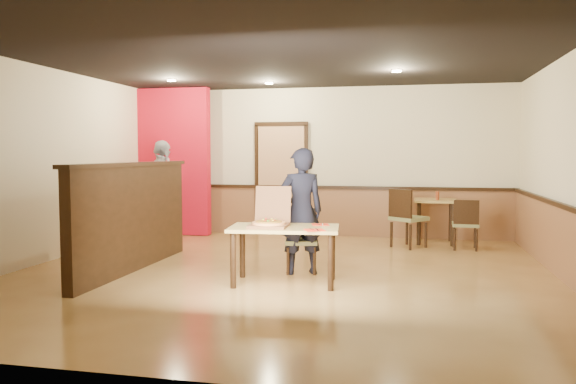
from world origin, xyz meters
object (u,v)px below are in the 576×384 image
object	(u,v)px
side_chair_left	(406,216)
side_chair_right	(466,222)
side_table	(435,209)
diner	(301,211)
passerby	(162,191)
main_table	(284,235)
diner_chair	(301,237)
pizza_box	(270,221)
condiment	(437,196)

from	to	relation	value
side_chair_left	side_chair_right	size ratio (longest dim) A/B	1.19
side_table	side_chair_right	bearing A→B (deg)	-53.75
diner	passerby	distance (m)	3.65
side_chair_right	diner	bearing A→B (deg)	47.49
side_table	diner	world-z (taller)	diner
side_chair_right	passerby	bearing A→B (deg)	3.42
side_chair_left	side_table	xyz separation A→B (m)	(0.50, 0.61, 0.05)
main_table	side_chair_right	world-z (taller)	side_chair_right
diner_chair	side_table	distance (m)	3.34
main_table	diner_chair	world-z (taller)	diner_chair
side_chair_left	side_chair_right	distance (m)	0.95
diner	passerby	bearing A→B (deg)	-60.81
side_chair_left	main_table	bearing A→B (deg)	103.57
side_chair_left	diner	bearing A→B (deg)	99.69
side_chair_left	side_chair_right	xyz separation A→B (m)	(0.94, -0.00, -0.08)
side_chair_left	diner	xyz separation A→B (m)	(-1.32, -2.32, 0.28)
diner_chair	diner	xyz separation A→B (m)	(0.02, -0.14, 0.36)
side_chair_right	diner	xyz separation A→B (m)	(-2.27, -2.32, 0.37)
main_table	diner_chair	bearing A→B (deg)	78.66
side_chair_left	pizza_box	size ratio (longest dim) A/B	1.80
side_chair_left	condiment	bearing A→B (deg)	-97.88
side_chair_left	side_table	bearing A→B (deg)	-89.97
side_table	pizza_box	distance (m)	4.12
condiment	pizza_box	bearing A→B (deg)	-121.59
main_table	pizza_box	bearing A→B (deg)	-179.46
main_table	pizza_box	distance (m)	0.24
passerby	condiment	bearing A→B (deg)	-102.93
side_chair_right	passerby	size ratio (longest dim) A/B	0.46
main_table	diner_chair	size ratio (longest dim) A/B	1.64
side_chair_left	pizza_box	xyz separation A→B (m)	(-1.58, -2.94, 0.22)
diner_chair	side_chair_left	world-z (taller)	side_chair_left
pizza_box	side_chair_left	bearing A→B (deg)	59.21
main_table	side_table	size ratio (longest dim) A/B	1.78
main_table	diner_chair	xyz separation A→B (m)	(0.07, 0.74, -0.13)
side_chair_left	side_table	distance (m)	0.79
passerby	condiment	world-z (taller)	passerby
side_chair_left	condiment	world-z (taller)	side_chair_left
main_table	diner_chair	distance (m)	0.75
diner_chair	side_table	xyz separation A→B (m)	(1.84, 2.79, 0.13)
side_chair_right	condiment	xyz separation A→B (m)	(-0.42, 0.49, 0.39)
pizza_box	side_table	bearing A→B (deg)	57.14
diner_chair	passerby	distance (m)	3.58
main_table	side_table	distance (m)	4.01
main_table	side_chair_right	bearing A→B (deg)	45.04
main_table	side_table	world-z (taller)	side_table
diner_chair	side_table	world-z (taller)	diner_chair
passerby	side_chair_left	bearing A→B (deg)	-108.45
diner_chair	passerby	bearing A→B (deg)	134.99
diner	condiment	world-z (taller)	diner
side_chair_right	diner	distance (m)	3.26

